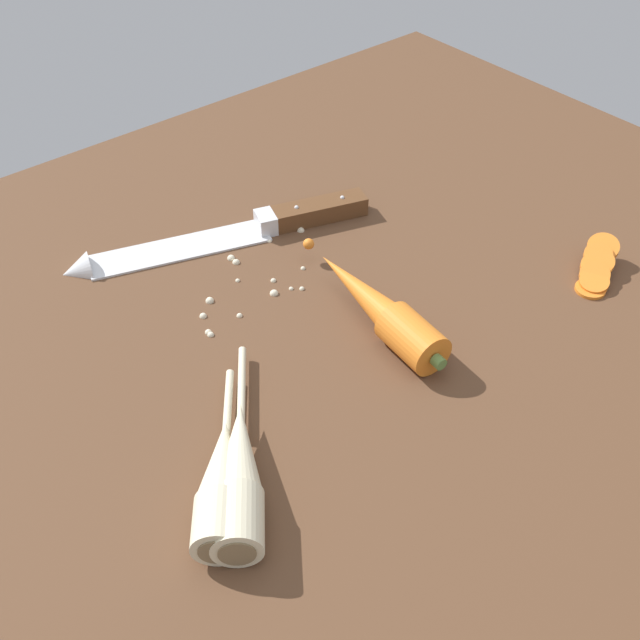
# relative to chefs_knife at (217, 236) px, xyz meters

# --- Properties ---
(ground_plane) EXTENTS (1.20, 0.90, 0.04)m
(ground_plane) POSITION_rel_chefs_knife_xyz_m (-0.01, -0.17, -0.03)
(ground_plane) COLOR brown
(chefs_knife) EXTENTS (0.34, 0.14, 0.04)m
(chefs_knife) POSITION_rel_chefs_knife_xyz_m (0.00, 0.00, 0.00)
(chefs_knife) COLOR silver
(chefs_knife) RESTS_ON ground_plane
(whole_carrot) EXTENTS (0.06, 0.22, 0.04)m
(whole_carrot) POSITION_rel_chefs_knife_xyz_m (0.04, -0.22, 0.01)
(whole_carrot) COLOR orange
(whole_carrot) RESTS_ON ground_plane
(parsnip_front) EXTENTS (0.13, 0.16, 0.04)m
(parsnip_front) POSITION_rel_chefs_knife_xyz_m (-0.19, -0.29, 0.01)
(parsnip_front) COLOR beige
(parsnip_front) RESTS_ON ground_plane
(parsnip_mid_left) EXTENTS (0.15, 0.19, 0.04)m
(parsnip_mid_left) POSITION_rel_chefs_knife_xyz_m (-0.17, -0.29, 0.01)
(parsnip_mid_left) COLOR beige
(parsnip_mid_left) RESTS_ON ground_plane
(carrot_slice_stack) EXTENTS (0.08, 0.06, 0.03)m
(carrot_slice_stack) POSITION_rel_chefs_knife_xyz_m (0.27, -0.31, 0.00)
(carrot_slice_stack) COLOR orange
(carrot_slice_stack) RESTS_ON ground_plane
(mince_crumbs) EXTENTS (0.23, 0.10, 0.01)m
(mince_crumbs) POSITION_rel_chefs_knife_xyz_m (0.00, -0.08, -0.00)
(mince_crumbs) COLOR beige
(mince_crumbs) RESTS_ON ground_plane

